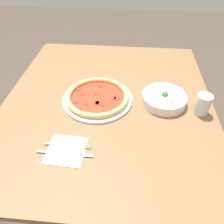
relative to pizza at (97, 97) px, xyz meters
The scene contains 8 objects.
ground_plane 0.79m from the pizza, 99.53° to the left, with size 8.00×8.00×0.00m, color #4C4238.
dining_table 0.13m from the pizza, 99.53° to the left, with size 1.22×1.05×0.77m.
pizza is the anchor object (origin of this frame).
bowl 0.33m from the pizza, 91.76° to the left, with size 0.22×0.22×0.07m.
napkin 0.34m from the pizza, 13.58° to the right, with size 0.16×0.16×0.00m.
fork 0.32m from the pizza, 14.90° to the right, with size 0.01×0.19×0.00m.
knife 0.36m from the pizza, 14.42° to the right, with size 0.01×0.23×0.01m.
glass 0.50m from the pizza, 84.19° to the left, with size 0.07×0.07×0.10m.
Camera 1 is at (0.86, 0.10, 1.47)m, focal length 35.00 mm.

